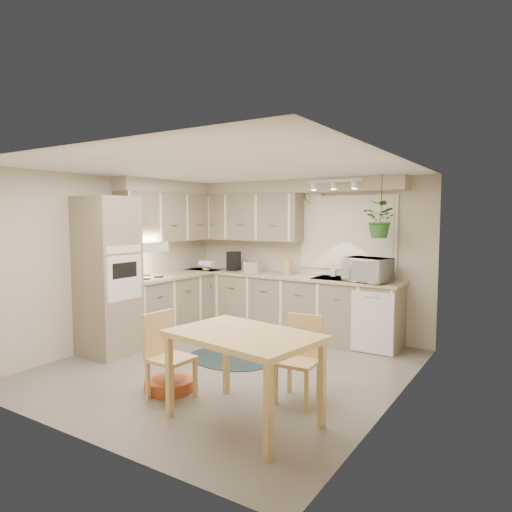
{
  "coord_description": "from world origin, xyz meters",
  "views": [
    {
      "loc": [
        3.2,
        -4.38,
        1.83
      ],
      "look_at": [
        0.07,
        0.55,
        1.33
      ],
      "focal_mm": 32.0,
      "sensor_mm": 36.0,
      "label": 1
    }
  ],
  "objects_px": {
    "dining_table": "(244,377)",
    "chair_left": "(171,356)",
    "braided_rug": "(229,358)",
    "microwave": "(367,267)",
    "chair_back": "(298,360)",
    "pet_bed": "(170,385)"
  },
  "relations": [
    {
      "from": "dining_table",
      "to": "chair_left",
      "type": "xyz_separation_m",
      "value": [
        -0.91,
        0.04,
        0.03
      ]
    },
    {
      "from": "braided_rug",
      "to": "microwave",
      "type": "xyz_separation_m",
      "value": [
        1.34,
        1.4,
        1.14
      ]
    },
    {
      "from": "chair_back",
      "to": "pet_bed",
      "type": "height_order",
      "value": "chair_back"
    },
    {
      "from": "pet_bed",
      "to": "chair_left",
      "type": "bearing_deg",
      "value": -41.37
    },
    {
      "from": "dining_table",
      "to": "braided_rug",
      "type": "relative_size",
      "value": 1.08
    },
    {
      "from": "chair_back",
      "to": "braided_rug",
      "type": "distance_m",
      "value": 1.61
    },
    {
      "from": "chair_back",
      "to": "braided_rug",
      "type": "bearing_deg",
      "value": -32.01
    },
    {
      "from": "pet_bed",
      "to": "dining_table",
      "type": "bearing_deg",
      "value": -10.2
    },
    {
      "from": "braided_rug",
      "to": "pet_bed",
      "type": "relative_size",
      "value": 2.25
    },
    {
      "from": "dining_table",
      "to": "chair_back",
      "type": "bearing_deg",
      "value": 73.55
    },
    {
      "from": "chair_back",
      "to": "pet_bed",
      "type": "xyz_separation_m",
      "value": [
        -1.27,
        -0.47,
        -0.36
      ]
    },
    {
      "from": "microwave",
      "to": "chair_left",
      "type": "bearing_deg",
      "value": -98.82
    },
    {
      "from": "chair_left",
      "to": "chair_back",
      "type": "distance_m",
      "value": 1.27
    },
    {
      "from": "microwave",
      "to": "pet_bed",
      "type": "bearing_deg",
      "value": -103.02
    },
    {
      "from": "chair_back",
      "to": "dining_table",
      "type": "bearing_deg",
      "value": 69.79
    },
    {
      "from": "dining_table",
      "to": "microwave",
      "type": "relative_size",
      "value": 2.13
    },
    {
      "from": "chair_left",
      "to": "braided_rug",
      "type": "distance_m",
      "value": 1.45
    },
    {
      "from": "braided_rug",
      "to": "pet_bed",
      "type": "distance_m",
      "value": 1.22
    },
    {
      "from": "braided_rug",
      "to": "microwave",
      "type": "height_order",
      "value": "microwave"
    },
    {
      "from": "chair_left",
      "to": "pet_bed",
      "type": "relative_size",
      "value": 1.64
    },
    {
      "from": "chair_left",
      "to": "chair_back",
      "type": "xyz_separation_m",
      "value": [
        1.11,
        0.62,
        -0.01
      ]
    },
    {
      "from": "braided_rug",
      "to": "chair_back",
      "type": "bearing_deg",
      "value": -28.25
    }
  ]
}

